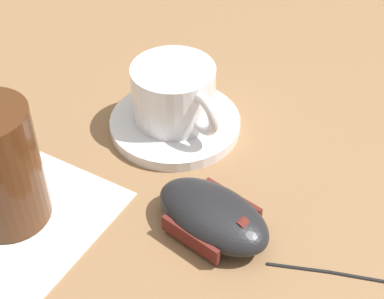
{
  "coord_description": "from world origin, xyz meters",
  "views": [
    {
      "loc": [
        -0.27,
        0.22,
        0.38
      ],
      "look_at": [
        -0.01,
        -0.07,
        0.03
      ],
      "focal_mm": 55.0,
      "sensor_mm": 36.0,
      "label": 1
    }
  ],
  "objects": [
    {
      "name": "coffee_cup",
      "position": [
        0.05,
        -0.11,
        0.04
      ],
      "size": [
        0.11,
        0.08,
        0.06
      ],
      "color": "white",
      "rests_on": "saucer"
    },
    {
      "name": "ground_plane",
      "position": [
        0.0,
        0.0,
        0.0
      ],
      "size": [
        3.0,
        3.0,
        0.0
      ],
      "primitive_type": "plane",
      "color": "olive"
    },
    {
      "name": "napkin_under_glass",
      "position": [
        0.07,
        0.08,
        0.0
      ],
      "size": [
        0.19,
        0.19,
        0.0
      ],
      "primitive_type": "cube",
      "rotation": [
        0.0,
        0.0,
        0.21
      ],
      "color": "silver",
      "rests_on": "ground"
    },
    {
      "name": "computer_mouse",
      "position": [
        -0.06,
        -0.03,
        0.02
      ],
      "size": [
        0.11,
        0.06,
        0.03
      ],
      "color": "black",
      "rests_on": "ground"
    },
    {
      "name": "saucer",
      "position": [
        0.05,
        -0.1,
        0.01
      ],
      "size": [
        0.13,
        0.13,
        0.01
      ],
      "primitive_type": "cylinder",
      "color": "white",
      "rests_on": "ground"
    }
  ]
}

